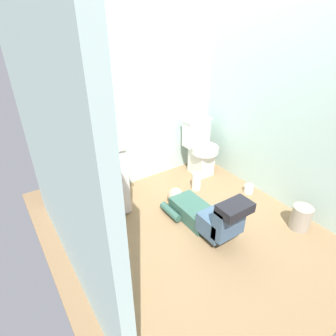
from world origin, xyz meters
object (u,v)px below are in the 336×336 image
Objects in this scene: bottle_blue at (73,136)px; soap_dispenser at (64,137)px; trash_can at (301,218)px; vanity_cabinet at (94,178)px; bottle_amber at (82,136)px; person_plumber at (205,214)px; faucet at (83,134)px; toilet_paper_roll at (249,189)px; tissue_box at (194,115)px; paper_towel_roll at (196,181)px; toilet at (200,148)px; bottle_green at (87,133)px.

soap_dispenser is at bearing 177.96° from bottle_blue.
soap_dispenser is 2.49m from trash_can.
vanity_cabinet is at bearing 138.43° from trash_can.
bottle_amber is (-0.04, 0.06, 0.47)m from vanity_cabinet.
person_plumber is (0.79, -0.88, -0.24)m from vanity_cabinet.
toilet_paper_roll is at bearing -26.72° from faucet.
tissue_box reaches higher than trash_can.
soap_dispenser reaches higher than tissue_box.
soap_dispenser reaches higher than faucet.
vanity_cabinet is 3.67× the size of paper_towel_roll.
toilet is 0.44m from tissue_box.
bottle_blue is 2.43m from trash_can.
faucet is 0.39× the size of trash_can.
soap_dispenser reaches higher than toilet.
toilet is 1.60m from bottle_amber.
bottle_blue reaches higher than toilet_paper_roll.
bottle_green reaches higher than toilet.
toilet is at bearing -0.42° from bottle_amber.
faucet is at bearing 11.94° from bottle_blue.
bottle_blue reaches higher than toilet.
soap_dispenser is at bearing -179.65° from tissue_box.
bottle_green is at bearing 8.64° from soap_dispenser.
toilet reaches higher than toilet_paper_roll.
paper_towel_roll is at bearing -121.88° from tissue_box.
paper_towel_roll is at bearing -16.27° from soap_dispenser.
toilet_paper_roll is (0.87, 0.18, -0.13)m from person_plumber.
toilet_paper_roll is at bearing -23.81° from soap_dispenser.
faucet is at bearing 160.41° from paper_towel_roll.
bottle_green is at bearing 125.91° from person_plumber.
bottle_green reaches higher than vanity_cabinet.
soap_dispenser reaches higher than person_plumber.
paper_towel_roll is 0.65m from toilet_paper_roll.
bottle_amber is (-1.51, 0.01, 0.52)m from toilet.
bottle_amber is (0.08, -0.07, 0.01)m from bottle_blue.
trash_can is (1.57, -1.58, -0.74)m from bottle_green.
bottle_amber is 1.40× the size of bottle_green.
paper_towel_roll is (1.37, -0.40, -0.78)m from soap_dispenser.
bottle_green is at bearing 19.67° from faucet.
person_plumber is 0.98m from trash_can.
bottle_green is at bearing 76.14° from vanity_cabinet.
paper_towel_roll is at bearing -20.95° from bottle_green.
trash_can is at bearing -44.30° from faucet.
tissue_box is 0.84m from paper_towel_roll.
bottle_green is at bearing 159.05° from paper_towel_roll.
bottle_amber is 0.13m from bottle_green.
tissue_box reaches higher than person_plumber.
bottle_blue is 1.55m from paper_towel_roll.
faucet reaches higher than toilet_paper_roll.
paper_towel_roll is at bearing -13.10° from vanity_cabinet.
person_plumber is at bearing -48.41° from bottle_amber.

